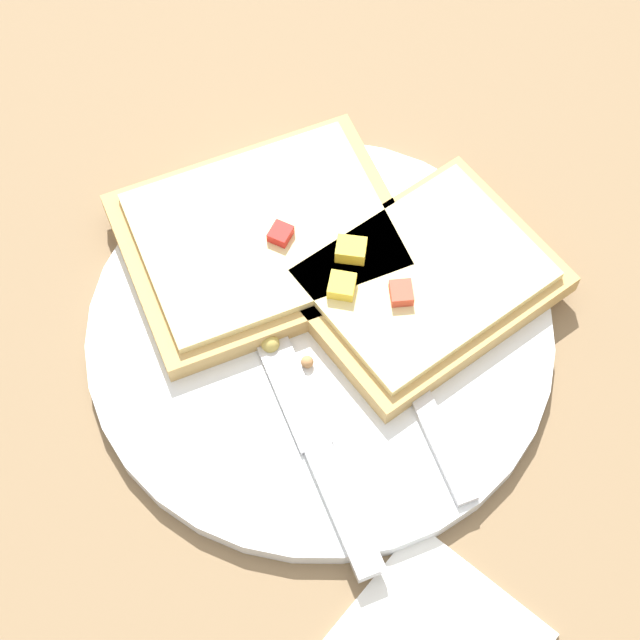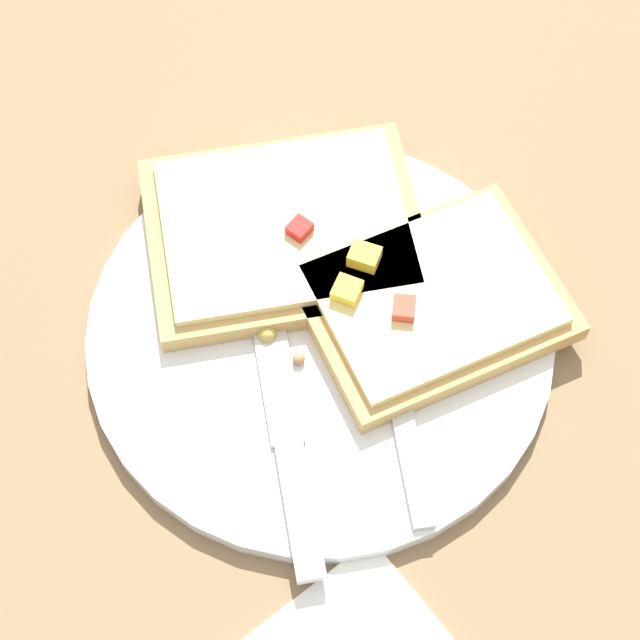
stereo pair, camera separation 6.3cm
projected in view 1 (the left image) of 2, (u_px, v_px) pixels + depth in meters
The scene contains 7 objects.
ground_plane at pixel (320, 337), 0.65m from camera, with size 4.00×4.00×0.00m, color #7F6647.
plate at pixel (320, 333), 0.64m from camera, with size 0.28×0.28×0.01m.
fork at pixel (385, 332), 0.63m from camera, with size 0.12×0.19×0.01m.
knife at pixel (312, 435), 0.60m from camera, with size 0.11×0.19×0.01m.
pizza_slice_main at pixel (265, 238), 0.66m from camera, with size 0.21×0.20×0.03m.
pizza_slice_corner at pixel (424, 281), 0.64m from camera, with size 0.17×0.14×0.03m.
crumb_scatter at pixel (321, 315), 0.64m from camera, with size 0.12×0.14×0.01m.
Camera 1 is at (-0.23, -0.19, 0.58)m, focal length 60.00 mm.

